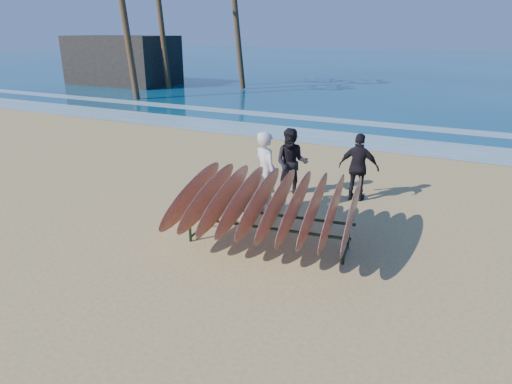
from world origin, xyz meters
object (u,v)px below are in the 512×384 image
Objects in this scene: surfboard_rack at (268,203)px; building at (122,60)px; person_dark_a at (291,163)px; person_dark_b at (359,167)px; person_white at (266,173)px.

building is at bearing 128.74° from surfboard_rack.
person_dark_a is (-0.68, 2.73, -0.02)m from surfboard_rack.
person_white is at bearing 45.68° from person_dark_b.
person_dark_a is at bearing -60.13° from person_white.
person_dark_b is at bearing -98.82° from person_white.
building reaches higher than surfboard_rack.
surfboard_rack is 0.45× the size of building.
person_white is 2.39m from person_dark_b.
person_dark_a is at bearing 15.44° from person_dark_b.
person_dark_b is (1.60, 1.78, -0.12)m from person_white.
person_white is 28.00m from building.
surfboard_rack is at bearing 150.79° from person_white.
person_dark_a reaches higher than surfboard_rack.
person_dark_a is 1.04× the size of person_dark_b.
person_white is 1.10× the size of person_dark_a.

